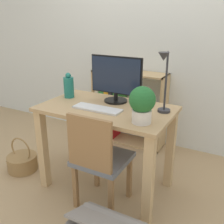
{
  "coord_description": "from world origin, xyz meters",
  "views": [
    {
      "loc": [
        1.02,
        -1.79,
        1.49
      ],
      "look_at": [
        0.0,
        0.1,
        0.69
      ],
      "focal_mm": 42.0,
      "sensor_mm": 36.0,
      "label": 1
    }
  ],
  "objects_px": {
    "vase": "(69,87)",
    "desk_lamp": "(164,77)",
    "bookshelf": "(117,107)",
    "monitor": "(116,78)",
    "basket": "(22,162)",
    "keyboard": "(97,109)",
    "potted_plant": "(142,103)",
    "chair": "(99,158)"
  },
  "relations": [
    {
      "from": "keyboard",
      "to": "bookshelf",
      "type": "distance_m",
      "value": 1.13
    },
    {
      "from": "monitor",
      "to": "potted_plant",
      "type": "relative_size",
      "value": 1.8
    },
    {
      "from": "keyboard",
      "to": "bookshelf",
      "type": "bearing_deg",
      "value": 108.95
    },
    {
      "from": "vase",
      "to": "desk_lamp",
      "type": "height_order",
      "value": "desk_lamp"
    },
    {
      "from": "keyboard",
      "to": "vase",
      "type": "bearing_deg",
      "value": 157.58
    },
    {
      "from": "bookshelf",
      "to": "chair",
      "type": "bearing_deg",
      "value": -68.66
    },
    {
      "from": "monitor",
      "to": "potted_plant",
      "type": "xyz_separation_m",
      "value": [
        0.39,
        -0.35,
        -0.07
      ]
    },
    {
      "from": "vase",
      "to": "monitor",
      "type": "bearing_deg",
      "value": 12.18
    },
    {
      "from": "desk_lamp",
      "to": "basket",
      "type": "distance_m",
      "value": 1.67
    },
    {
      "from": "vase",
      "to": "potted_plant",
      "type": "bearing_deg",
      "value": -16.91
    },
    {
      "from": "desk_lamp",
      "to": "bookshelf",
      "type": "xyz_separation_m",
      "value": [
        -0.84,
        0.86,
        -0.64
      ]
    },
    {
      "from": "bookshelf",
      "to": "potted_plant",
      "type": "bearing_deg",
      "value": -55.01
    },
    {
      "from": "basket",
      "to": "bookshelf",
      "type": "bearing_deg",
      "value": 65.52
    },
    {
      "from": "desk_lamp",
      "to": "basket",
      "type": "relative_size",
      "value": 1.33
    },
    {
      "from": "monitor",
      "to": "bookshelf",
      "type": "bearing_deg",
      "value": 116.83
    },
    {
      "from": "vase",
      "to": "potted_plant",
      "type": "height_order",
      "value": "potted_plant"
    },
    {
      "from": "monitor",
      "to": "potted_plant",
      "type": "bearing_deg",
      "value": -41.75
    },
    {
      "from": "keyboard",
      "to": "desk_lamp",
      "type": "xyz_separation_m",
      "value": [
        0.49,
        0.16,
        0.28
      ]
    },
    {
      "from": "desk_lamp",
      "to": "potted_plant",
      "type": "xyz_separation_m",
      "value": [
        -0.07,
        -0.24,
        -0.15
      ]
    },
    {
      "from": "monitor",
      "to": "keyboard",
      "type": "distance_m",
      "value": 0.33
    },
    {
      "from": "chair",
      "to": "basket",
      "type": "bearing_deg",
      "value": 168.12
    },
    {
      "from": "monitor",
      "to": "vase",
      "type": "xyz_separation_m",
      "value": [
        -0.44,
        -0.09,
        -0.11
      ]
    },
    {
      "from": "vase",
      "to": "basket",
      "type": "distance_m",
      "value": 0.94
    },
    {
      "from": "monitor",
      "to": "chair",
      "type": "relative_size",
      "value": 0.57
    },
    {
      "from": "chair",
      "to": "basket",
      "type": "xyz_separation_m",
      "value": [
        -0.97,
        0.09,
        -0.36
      ]
    },
    {
      "from": "potted_plant",
      "to": "bookshelf",
      "type": "xyz_separation_m",
      "value": [
        -0.77,
        1.09,
        -0.49
      ]
    },
    {
      "from": "vase",
      "to": "bookshelf",
      "type": "distance_m",
      "value": 0.96
    },
    {
      "from": "bookshelf",
      "to": "basket",
      "type": "relative_size",
      "value": 2.46
    },
    {
      "from": "chair",
      "to": "bookshelf",
      "type": "height_order",
      "value": "bookshelf"
    },
    {
      "from": "chair",
      "to": "basket",
      "type": "relative_size",
      "value": 2.33
    },
    {
      "from": "potted_plant",
      "to": "basket",
      "type": "bearing_deg",
      "value": -179.54
    },
    {
      "from": "basket",
      "to": "monitor",
      "type": "bearing_deg",
      "value": 21.97
    },
    {
      "from": "bookshelf",
      "to": "basket",
      "type": "distance_m",
      "value": 1.26
    },
    {
      "from": "monitor",
      "to": "basket",
      "type": "bearing_deg",
      "value": -158.03
    },
    {
      "from": "chair",
      "to": "bookshelf",
      "type": "relative_size",
      "value": 0.95
    },
    {
      "from": "bookshelf",
      "to": "vase",
      "type": "bearing_deg",
      "value": -94.03
    },
    {
      "from": "desk_lamp",
      "to": "chair",
      "type": "bearing_deg",
      "value": -136.98
    },
    {
      "from": "potted_plant",
      "to": "bookshelf",
      "type": "height_order",
      "value": "potted_plant"
    },
    {
      "from": "desk_lamp",
      "to": "basket",
      "type": "bearing_deg",
      "value": -169.49
    },
    {
      "from": "keyboard",
      "to": "basket",
      "type": "bearing_deg",
      "value": -173.74
    },
    {
      "from": "monitor",
      "to": "keyboard",
      "type": "xyz_separation_m",
      "value": [
        -0.03,
        -0.26,
        -0.21
      ]
    },
    {
      "from": "monitor",
      "to": "desk_lamp",
      "type": "bearing_deg",
      "value": -13.18
    }
  ]
}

